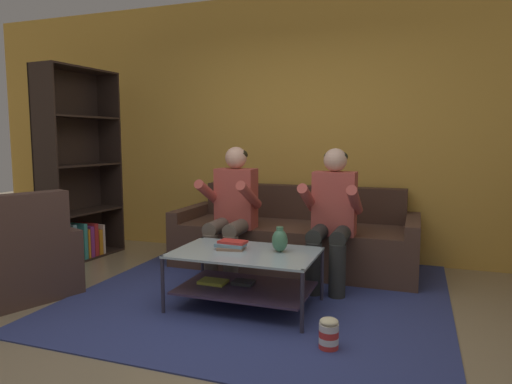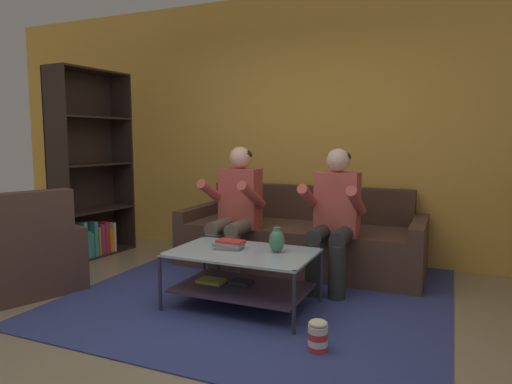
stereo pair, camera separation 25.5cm
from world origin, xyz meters
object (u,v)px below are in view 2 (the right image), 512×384
object	(u,v)px
couch	(300,240)
person_seated_left	(235,206)
person_seated_right	(334,213)
armchair	(22,258)
coffee_table	(242,270)
popcorn_tub	(318,336)
book_stack	(229,245)
bookshelf	(88,189)
vase	(277,240)

from	to	relation	value
couch	person_seated_left	size ratio (longest dim) A/B	1.96
person_seated_right	armchair	size ratio (longest dim) A/B	1.12
coffee_table	popcorn_tub	distance (m)	0.93
couch	book_stack	bearing A→B (deg)	-98.96
person_seated_left	armchair	bearing A→B (deg)	-142.88
couch	bookshelf	world-z (taller)	bookshelf
coffee_table	vase	world-z (taller)	vase
person_seated_left	person_seated_right	distance (m)	0.96
person_seated_left	book_stack	bearing A→B (deg)	-67.79
couch	armchair	world-z (taller)	armchair
couch	bookshelf	size ratio (longest dim) A/B	1.18
vase	armchair	xyz separation A→B (m)	(-2.18, -0.49, -0.25)
armchair	book_stack	bearing A→B (deg)	13.76
person_seated_right	bookshelf	xyz separation A→B (m)	(-2.83, 0.04, 0.08)
armchair	couch	bearing A→B (deg)	39.99
person_seated_right	bookshelf	distance (m)	2.83
vase	bookshelf	xyz separation A→B (m)	(-2.54, 0.70, 0.21)
book_stack	popcorn_tub	distance (m)	1.10
couch	book_stack	size ratio (longest dim) A/B	10.05
coffee_table	bookshelf	bearing A→B (deg)	161.13
armchair	popcorn_tub	world-z (taller)	armchair
vase	bookshelf	world-z (taller)	bookshelf
couch	vase	size ratio (longest dim) A/B	12.51
person_seated_left	bookshelf	bearing A→B (deg)	178.66
person_seated_left	person_seated_right	xyz separation A→B (m)	(0.96, -0.00, -0.00)
person_seated_right	coffee_table	bearing A→B (deg)	-126.75
couch	armchair	bearing A→B (deg)	-140.01
couch	vase	world-z (taller)	couch
popcorn_tub	person_seated_right	bearing A→B (deg)	99.70
vase	bookshelf	bearing A→B (deg)	164.68
couch	armchair	distance (m)	2.59
coffee_table	armchair	world-z (taller)	armchair
book_stack	armchair	size ratio (longest dim) A/B	0.22
book_stack	vase	bearing A→B (deg)	7.12
person_seated_right	armchair	bearing A→B (deg)	-155.20
vase	armchair	bearing A→B (deg)	-167.40
popcorn_tub	book_stack	bearing A→B (deg)	148.78
book_stack	armchair	distance (m)	1.85
popcorn_tub	armchair	bearing A→B (deg)	177.92
book_stack	bookshelf	distance (m)	2.30
popcorn_tub	coffee_table	bearing A→B (deg)	146.60
couch	popcorn_tub	bearing A→B (deg)	-68.59
vase	popcorn_tub	world-z (taller)	vase
person_seated_left	popcorn_tub	distance (m)	1.80
armchair	popcorn_tub	xyz separation A→B (m)	(2.68, -0.10, -0.19)
person_seated_left	book_stack	distance (m)	0.78
book_stack	popcorn_tub	world-z (taller)	book_stack
couch	person_seated_right	size ratio (longest dim) A/B	1.98
armchair	vase	bearing A→B (deg)	12.60
person_seated_left	book_stack	world-z (taller)	person_seated_left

